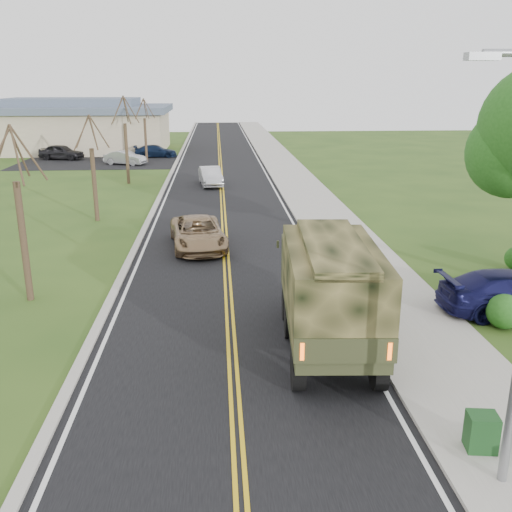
{
  "coord_description": "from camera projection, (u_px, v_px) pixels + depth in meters",
  "views": [
    {
      "loc": [
        -0.33,
        -9.33,
        7.39
      ],
      "look_at": [
        0.92,
        8.83,
        1.8
      ],
      "focal_mm": 40.0,
      "sensor_mm": 36.0,
      "label": 1
    }
  ],
  "objects": [
    {
      "name": "ground",
      "position": [
        240.0,
        478.0,
        11.09
      ],
      "size": [
        160.0,
        160.0,
        0.0
      ],
      "primitive_type": "plane",
      "color": "#2A4717",
      "rests_on": "ground"
    },
    {
      "name": "road",
      "position": [
        221.0,
        171.0,
        49.23
      ],
      "size": [
        8.0,
        120.0,
        0.01
      ],
      "primitive_type": "cube",
      "color": "black",
      "rests_on": "ground"
    },
    {
      "name": "curb_right",
      "position": [
        268.0,
        169.0,
        49.49
      ],
      "size": [
        0.3,
        120.0,
        0.12
      ],
      "primitive_type": "cube",
      "color": "#9E998E",
      "rests_on": "ground"
    },
    {
      "name": "sidewalk_right",
      "position": [
        288.0,
        169.0,
        49.61
      ],
      "size": [
        3.2,
        120.0,
        0.1
      ],
      "primitive_type": "cube",
      "color": "#9E998E",
      "rests_on": "ground"
    },
    {
      "name": "curb_left",
      "position": [
        172.0,
        171.0,
        48.95
      ],
      "size": [
        0.3,
        120.0,
        0.1
      ],
      "primitive_type": "cube",
      "color": "#9E998E",
      "rests_on": "ground"
    },
    {
      "name": "bare_tree_a",
      "position": [
        22.0,
        228.0,
        19.4
      ],
      "size": [
        1.93,
        2.26,
        6.08
      ],
      "color": "#38281C",
      "rests_on": "ground"
    },
    {
      "name": "bare_tree_b",
      "position": [
        94.0,
        176.0,
        30.88
      ],
      "size": [
        1.83,
        2.14,
        5.73
      ],
      "color": "#38281C",
      "rests_on": "ground"
    },
    {
      "name": "bare_tree_c",
      "position": [
        126.0,
        146.0,
        42.24
      ],
      "size": [
        2.04,
        2.39,
        6.42
      ],
      "color": "#38281C",
      "rests_on": "ground"
    },
    {
      "name": "bare_tree_d",
      "position": [
        145.0,
        135.0,
        53.75
      ],
      "size": [
        1.88,
        2.2,
        5.91
      ],
      "color": "#38281C",
      "rests_on": "ground"
    },
    {
      "name": "commercial_building",
      "position": [
        73.0,
        126.0,
        62.63
      ],
      "size": [
        25.5,
        21.5,
        5.65
      ],
      "color": "tan",
      "rests_on": "ground"
    },
    {
      "name": "military_truck",
      "position": [
        329.0,
        285.0,
        15.93
      ],
      "size": [
        2.75,
        6.89,
        3.37
      ],
      "rotation": [
        0.0,
        0.0,
        -0.06
      ],
      "color": "black",
      "rests_on": "ground"
    },
    {
      "name": "suv_champagne",
      "position": [
        198.0,
        233.0,
        26.24
      ],
      "size": [
        2.95,
        5.29,
        1.4
      ],
      "primitive_type": "imported",
      "rotation": [
        0.0,
        0.0,
        0.13
      ],
      "color": "#967854",
      "rests_on": "ground"
    },
    {
      "name": "sedan_silver",
      "position": [
        211.0,
        176.0,
        42.0
      ],
      "size": [
        1.95,
        4.29,
        1.36
      ],
      "primitive_type": "imported",
      "rotation": [
        0.0,
        0.0,
        0.13
      ],
      "color": "silver",
      "rests_on": "ground"
    },
    {
      "name": "utility_box_near",
      "position": [
        482.0,
        432.0,
        11.7
      ],
      "size": [
        0.66,
        0.58,
        0.8
      ],
      "primitive_type": "cube",
      "rotation": [
        0.0,
        0.0,
        -0.14
      ],
      "color": "#174019",
      "rests_on": "sidewalk_right"
    },
    {
      "name": "lot_car_dark",
      "position": [
        61.0,
        152.0,
        55.88
      ],
      "size": [
        4.67,
        2.86,
        1.48
      ],
      "primitive_type": "imported",
      "rotation": [
        0.0,
        0.0,
        1.3
      ],
      "color": "black",
      "rests_on": "ground"
    },
    {
      "name": "lot_car_silver",
      "position": [
        125.0,
        158.0,
        52.53
      ],
      "size": [
        4.12,
        2.66,
        1.28
      ],
      "primitive_type": "imported",
      "rotation": [
        0.0,
        0.0,
        1.2
      ],
      "color": "#A5A4A9",
      "rests_on": "ground"
    },
    {
      "name": "lot_car_navy",
      "position": [
        156.0,
        151.0,
        57.74
      ],
      "size": [
        4.28,
        1.81,
        1.23
      ],
      "primitive_type": "imported",
      "rotation": [
        0.0,
        0.0,
        1.59
      ],
      "color": "#0D1932",
      "rests_on": "ground"
    }
  ]
}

